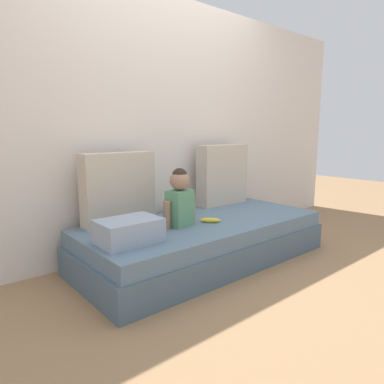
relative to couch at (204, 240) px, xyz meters
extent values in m
plane|color=#93704C|center=(0.00, 0.00, -0.17)|extent=(12.00, 12.00, 0.00)
cube|color=silver|center=(0.00, 0.60, 0.96)|extent=(5.29, 0.10, 2.25)
cube|color=#495F70|center=(0.00, 0.00, -0.06)|extent=(2.09, 0.93, 0.22)
cube|color=slate|center=(0.00, 0.00, 0.11)|extent=(2.03, 0.91, 0.12)
cube|color=#C1B29E|center=(-0.58, 0.37, 0.46)|extent=(0.59, 0.16, 0.56)
cube|color=#C1B29E|center=(0.58, 0.37, 0.47)|extent=(0.56, 0.16, 0.59)
cube|color=#568E66|center=(-0.26, -0.01, 0.31)|extent=(0.21, 0.17, 0.28)
sphere|color=#9E755B|center=(-0.26, -0.01, 0.53)|extent=(0.15, 0.15, 0.15)
sphere|color=#2D231E|center=(-0.26, -0.01, 0.56)|extent=(0.12, 0.12, 0.12)
cylinder|color=#9E755B|center=(-0.38, -0.01, 0.28)|extent=(0.06, 0.06, 0.21)
cylinder|color=#9E755B|center=(-0.13, -0.01, 0.28)|extent=(0.06, 0.06, 0.21)
ellipsoid|color=yellow|center=(-0.02, -0.09, 0.19)|extent=(0.15, 0.15, 0.04)
cube|color=#8E9EB2|center=(-0.77, -0.12, 0.25)|extent=(0.40, 0.28, 0.16)
camera|label=1|loc=(-1.86, -2.05, 0.90)|focal=32.28mm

